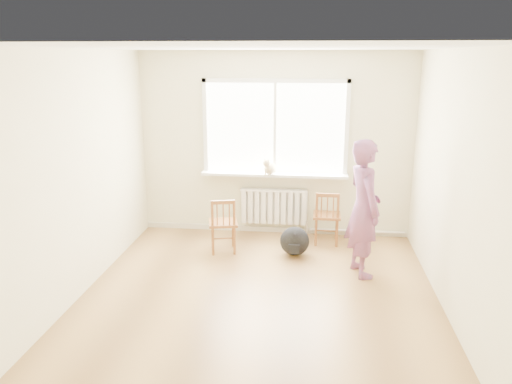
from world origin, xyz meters
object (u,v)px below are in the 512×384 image
(cat, at_px, (269,167))
(backpack, at_px, (295,241))
(person, at_px, (364,208))
(chair_left, at_px, (223,225))
(chair_right, at_px, (327,218))

(cat, distance_m, backpack, 1.18)
(person, height_order, backpack, person)
(chair_left, xyz_separation_m, backpack, (0.98, 0.01, -0.19))
(chair_right, relative_size, cat, 2.08)
(chair_left, height_order, person, person)
(chair_left, bearing_deg, backpack, 167.36)
(cat, xyz_separation_m, backpack, (0.41, -0.70, -0.86))
(cat, bearing_deg, backpack, -41.24)
(chair_left, xyz_separation_m, chair_right, (1.41, 0.48, 0.00))
(backpack, bearing_deg, chair_right, 47.28)
(chair_left, distance_m, cat, 1.13)
(cat, bearing_deg, chair_right, 3.00)
(chair_left, bearing_deg, chair_right, -174.37)
(chair_right, distance_m, backpack, 0.67)
(chair_left, distance_m, chair_right, 1.49)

